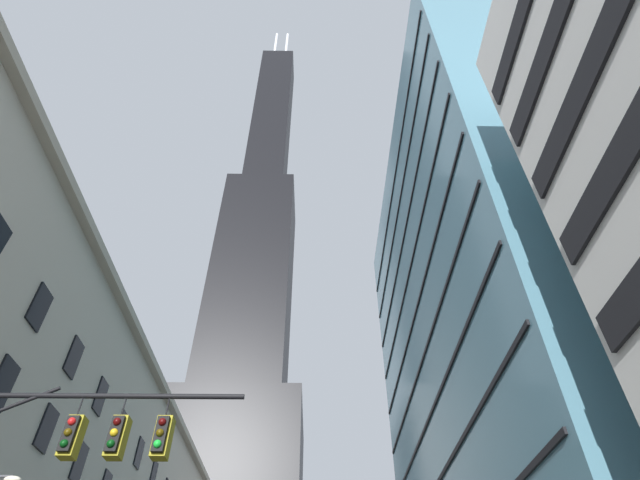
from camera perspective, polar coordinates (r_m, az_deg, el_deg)
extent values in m
cube|color=#B2A893|center=(46.25, -18.64, -13.76)|extent=(0.70, 73.65, 0.60)
cube|color=black|center=(27.31, -32.73, -13.72)|extent=(0.14, 1.40, 2.20)
cube|color=black|center=(31.29, -29.03, -18.47)|extent=(0.14, 1.40, 2.20)
cube|color=black|center=(35.53, -26.05, -22.06)|extent=(0.14, 1.40, 2.20)
cube|color=black|center=(29.20, -29.64, -6.74)|extent=(0.14, 1.40, 2.20)
cube|color=black|center=(32.96, -26.54, -12.01)|extent=(0.14, 1.40, 2.20)
cube|color=black|center=(37.01, -24.01, -16.15)|extent=(0.14, 1.40, 2.20)
cube|color=black|center=(41.27, -21.91, -19.43)|extent=(0.14, 1.40, 2.20)
cube|color=black|center=(45.68, -20.15, -22.07)|extent=(0.14, 1.40, 2.20)
cube|color=black|center=(50.20, -18.66, -24.23)|extent=(0.14, 1.40, 2.20)
cube|color=black|center=(128.68, -7.80, -5.34)|extent=(19.28, 19.28, 67.60)
cube|color=black|center=(185.15, -5.54, 13.51)|extent=(12.40, 12.40, 84.50)
cylinder|color=silver|center=(234.87, -5.20, 21.11)|extent=(1.20, 1.20, 29.16)
cylinder|color=silver|center=(234.53, -3.91, 21.13)|extent=(1.20, 1.20, 29.16)
cube|color=black|center=(16.40, 30.12, 19.97)|extent=(0.16, 11.02, 1.10)
cube|color=teal|center=(41.87, 22.83, -10.06)|extent=(17.06, 35.69, 45.12)
cube|color=black|center=(34.90, 13.61, -25.31)|extent=(0.12, 34.69, 0.24)
cube|color=black|center=(36.27, 12.53, -19.34)|extent=(0.12, 34.69, 0.24)
cube|color=black|center=(38.02, 11.60, -13.85)|extent=(0.12, 34.69, 0.24)
cube|color=black|center=(40.09, 10.80, -8.89)|extent=(0.12, 34.69, 0.24)
cube|color=black|center=(42.44, 10.11, -4.45)|extent=(0.12, 34.69, 0.24)
cube|color=black|center=(45.02, 9.49, -0.49)|extent=(0.12, 34.69, 0.24)
cube|color=black|center=(47.80, 8.95, 3.02)|extent=(0.12, 34.69, 0.24)
cube|color=black|center=(50.74, 8.46, 6.14)|extent=(0.12, 34.69, 0.24)
cylinder|color=black|center=(15.26, -25.22, -15.97)|extent=(8.41, 0.14, 0.14)
cylinder|color=black|center=(15.18, -25.95, -16.90)|extent=(0.04, 0.04, 0.60)
cube|color=black|center=(14.91, -26.86, -19.42)|extent=(0.30, 0.30, 0.90)
cube|color=olive|center=(15.06, -26.65, -19.70)|extent=(0.40, 0.40, 1.04)
sphere|color=red|center=(14.88, -26.72, -18.20)|extent=(0.20, 0.20, 0.20)
sphere|color=#4B3A08|center=(14.78, -27.07, -19.15)|extent=(0.20, 0.20, 0.20)
sphere|color=#083D10|center=(14.69, -27.44, -20.12)|extent=(0.20, 0.20, 0.20)
cylinder|color=black|center=(14.75, -21.69, -17.45)|extent=(0.04, 0.04, 0.60)
cube|color=black|center=(14.47, -22.49, -20.08)|extent=(0.30, 0.30, 0.90)
cube|color=olive|center=(14.62, -22.30, -20.36)|extent=(0.40, 0.40, 1.04)
sphere|color=#450808|center=(14.43, -22.36, -18.82)|extent=(0.20, 0.20, 0.20)
sphere|color=yellow|center=(14.33, -22.68, -19.82)|extent=(0.20, 0.20, 0.20)
sphere|color=#083D10|center=(14.24, -22.99, -20.83)|extent=(0.20, 0.20, 0.20)
cylinder|color=black|center=(14.39, -17.18, -17.94)|extent=(0.04, 0.04, 0.60)
cube|color=black|center=(14.11, -17.84, -20.66)|extent=(0.30, 0.30, 0.90)
cube|color=olive|center=(14.26, -17.68, -20.93)|extent=(0.40, 0.40, 1.04)
sphere|color=#450808|center=(14.07, -17.73, -19.36)|extent=(0.20, 0.20, 0.20)
sphere|color=#4B3A08|center=(13.97, -17.98, -20.40)|extent=(0.20, 0.20, 0.20)
sphere|color=green|center=(13.87, -18.25, -21.45)|extent=(0.20, 0.20, 0.20)
ellipsoid|color=#EFE5C6|center=(20.60, -31.96, -22.42)|extent=(0.56, 0.32, 0.24)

